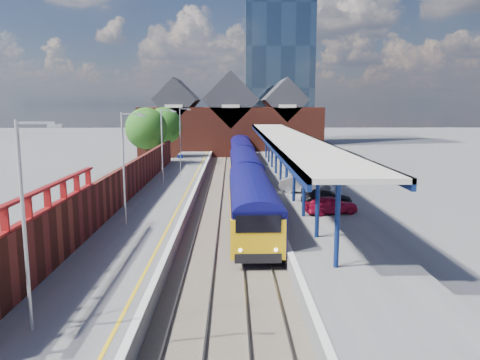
% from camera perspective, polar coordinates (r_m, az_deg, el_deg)
% --- Properties ---
extents(ground, '(240.00, 240.00, 0.00)m').
position_cam_1_polar(ground, '(53.37, -1.18, 0.07)').
color(ground, '#5B5B5E').
rests_on(ground, ground).
extents(ballast_bed, '(6.00, 76.00, 0.06)m').
position_cam_1_polar(ballast_bed, '(43.52, -1.22, -1.98)').
color(ballast_bed, '#473D33').
rests_on(ballast_bed, ground).
extents(rails, '(4.51, 76.00, 0.14)m').
position_cam_1_polar(rails, '(43.50, -1.22, -1.86)').
color(rails, slate).
rests_on(rails, ground).
extents(left_platform, '(5.00, 76.00, 1.00)m').
position_cam_1_polar(left_platform, '(43.80, -8.43, -1.38)').
color(left_platform, '#565659').
rests_on(left_platform, ground).
extents(right_platform, '(6.00, 76.00, 1.00)m').
position_cam_1_polar(right_platform, '(43.82, 6.65, -1.33)').
color(right_platform, '#565659').
rests_on(right_platform, ground).
extents(coping_left, '(0.30, 76.00, 0.05)m').
position_cam_1_polar(coping_left, '(43.47, -5.38, -0.69)').
color(coping_left, silver).
rests_on(coping_left, left_platform).
extents(coping_right, '(0.30, 76.00, 0.05)m').
position_cam_1_polar(coping_right, '(43.44, 2.94, -0.67)').
color(coping_right, silver).
rests_on(coping_right, right_platform).
extents(yellow_line, '(0.14, 76.00, 0.01)m').
position_cam_1_polar(yellow_line, '(43.52, -6.17, -0.72)').
color(yellow_line, yellow).
rests_on(yellow_line, left_platform).
extents(train, '(2.99, 65.93, 3.45)m').
position_cam_1_polar(train, '(55.93, 0.36, 2.69)').
color(train, '#0D0B53').
rests_on(train, ground).
extents(canopy, '(4.50, 52.00, 4.48)m').
position_cam_1_polar(canopy, '(45.07, 5.78, 5.07)').
color(canopy, '#0E1F52').
rests_on(canopy, right_platform).
extents(lamp_post_a, '(1.48, 0.18, 7.00)m').
position_cam_1_polar(lamp_post_a, '(16.46, -24.48, -3.82)').
color(lamp_post_a, '#A5A8AA').
rests_on(lamp_post_a, left_platform).
extents(lamp_post_b, '(1.48, 0.18, 7.00)m').
position_cam_1_polar(lamp_post_b, '(29.64, -13.76, 2.21)').
color(lamp_post_b, '#A5A8AA').
rests_on(lamp_post_b, left_platform).
extents(lamp_post_c, '(1.48, 0.18, 7.00)m').
position_cam_1_polar(lamp_post_c, '(45.31, -9.33, 4.69)').
color(lamp_post_c, '#A5A8AA').
rests_on(lamp_post_c, left_platform).
extents(lamp_post_d, '(1.48, 0.18, 7.00)m').
position_cam_1_polar(lamp_post_d, '(61.15, -7.17, 5.87)').
color(lamp_post_d, '#A5A8AA').
rests_on(lamp_post_d, left_platform).
extents(platform_sign, '(0.55, 0.08, 2.50)m').
position_cam_1_polar(platform_sign, '(47.34, -7.28, 2.12)').
color(platform_sign, '#A5A8AA').
rests_on(platform_sign, left_platform).
extents(brick_wall, '(0.35, 50.00, 3.86)m').
position_cam_1_polar(brick_wall, '(37.65, -13.69, -0.25)').
color(brick_wall, '#5F2419').
rests_on(brick_wall, left_platform).
extents(station_building, '(30.00, 12.12, 13.78)m').
position_cam_1_polar(station_building, '(80.75, -1.13, 7.06)').
color(station_building, '#5F2419').
rests_on(station_building, ground).
extents(glass_tower, '(14.20, 14.20, 40.30)m').
position_cam_1_polar(glass_tower, '(103.83, 4.62, 15.66)').
color(glass_tower, '#425971').
rests_on(glass_tower, ground).
extents(tree_near, '(5.20, 5.20, 8.10)m').
position_cam_1_polar(tree_near, '(59.62, -11.23, 6.04)').
color(tree_near, '#382314').
rests_on(tree_near, ground).
extents(tree_far, '(5.20, 5.20, 8.10)m').
position_cam_1_polar(tree_far, '(67.35, -9.18, 6.44)').
color(tree_far, '#382314').
rests_on(tree_far, ground).
extents(parked_car_red, '(3.92, 2.26, 1.25)m').
position_cam_1_polar(parked_car_red, '(32.86, 11.02, -2.98)').
color(parked_car_red, '#A10D2D').
rests_on(parked_car_red, right_platform).
extents(parked_car_silver, '(4.83, 2.94, 1.50)m').
position_cam_1_polar(parked_car_silver, '(40.22, 8.08, -0.50)').
color(parked_car_silver, '#B3B4B8').
rests_on(parked_car_silver, right_platform).
extents(parked_car_dark, '(4.01, 2.02, 1.12)m').
position_cam_1_polar(parked_car_dark, '(35.86, 10.47, -2.06)').
color(parked_car_dark, black).
rests_on(parked_car_dark, right_platform).
extents(parked_car_blue, '(3.93, 1.97, 1.07)m').
position_cam_1_polar(parked_car_blue, '(44.59, 9.77, 0.12)').
color(parked_car_blue, navy).
rests_on(parked_car_blue, right_platform).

